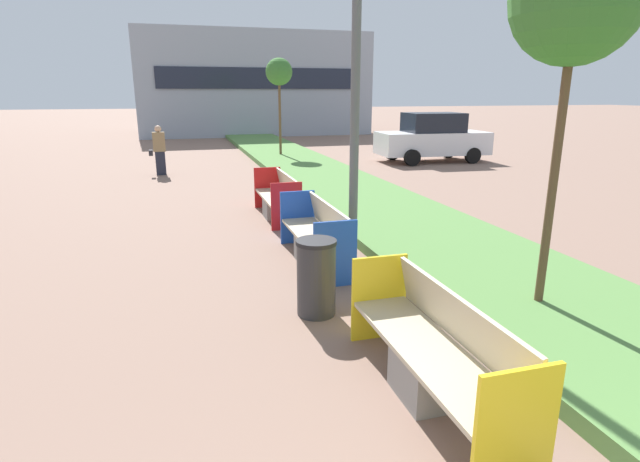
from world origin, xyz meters
TOP-DOWN VIEW (x-y plane):
  - planter_grass_strip at (3.20, 12.00)m, footprint 2.80×120.00m
  - building_backdrop at (4.00, 34.78)m, footprint 14.13×8.41m
  - bench_yellow_frame at (0.94, 3.74)m, footprint 0.65×2.35m
  - bench_blue_frame at (0.94, 7.55)m, footprint 0.65×2.24m
  - bench_red_frame at (0.94, 10.59)m, footprint 0.65×2.12m
  - litter_bin at (0.41, 5.67)m, footprint 0.49×0.49m
  - sapling_tree_near at (3.00, 4.92)m, footprint 1.36×1.36m
  - sapling_tree_far at (3.00, 20.33)m, footprint 1.05×1.05m
  - pedestrian_walking at (-1.61, 17.33)m, footprint 0.53×0.24m
  - parked_car_distant at (8.46, 17.80)m, footprint 4.30×2.00m

SIDE VIEW (x-z plane):
  - planter_grass_strip at x=3.20m, z-range 0.00..0.18m
  - bench_red_frame at x=0.94m, z-range -0.10..0.84m
  - bench_blue_frame at x=0.94m, z-range -0.10..0.84m
  - bench_yellow_frame at x=0.94m, z-range -0.09..0.85m
  - litter_bin at x=0.41m, z-range 0.00..0.94m
  - pedestrian_walking at x=-1.61m, z-range 0.00..1.60m
  - parked_car_distant at x=8.46m, z-range -0.02..1.84m
  - building_backdrop at x=4.00m, z-range 0.00..6.19m
  - sapling_tree_far at x=3.00m, z-range 1.38..5.30m
  - sapling_tree_near at x=3.00m, z-range 1.41..5.64m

